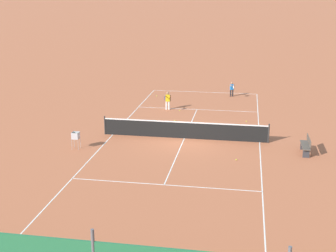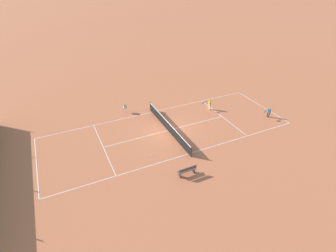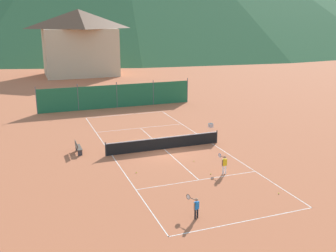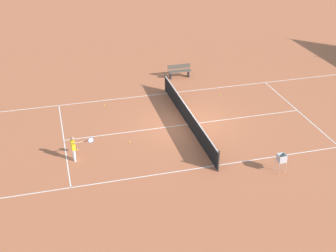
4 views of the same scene
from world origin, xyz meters
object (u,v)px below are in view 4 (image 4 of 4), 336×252
object	(u,v)px
player_far_baseline	(74,146)
ball_hopper	(281,159)
tennis_ball_alley_left	(104,106)
tennis_ball_by_net_left	(77,150)
tennis_ball_mid_court	(130,142)
tennis_ball_by_net_right	(220,95)
courtside_bench	(179,71)
tennis_net	(188,116)

from	to	relation	value
player_far_baseline	ball_hopper	distance (m)	9.24
tennis_ball_alley_left	tennis_ball_by_net_left	xyz separation A→B (m)	(4.47, -1.93, 0.00)
tennis_ball_mid_court	tennis_ball_by_net_left	xyz separation A→B (m)	(0.07, -2.54, 0.00)
tennis_ball_mid_court	ball_hopper	size ratio (longest dim) A/B	0.07
player_far_baseline	tennis_ball_mid_court	xyz separation A→B (m)	(-0.93, 2.70, -0.69)
player_far_baseline	ball_hopper	bearing A→B (deg)	68.86
player_far_baseline	ball_hopper	size ratio (longest dim) A/B	1.39
tennis_ball_mid_court	tennis_ball_by_net_left	world-z (taller)	same
player_far_baseline	tennis_ball_by_net_right	bearing A→B (deg)	118.78
courtside_bench	tennis_net	bearing A→B (deg)	-12.45
tennis_ball_by_net_right	courtside_bench	size ratio (longest dim) A/B	0.04
courtside_bench	tennis_ball_alley_left	bearing A→B (deg)	-60.62
tennis_net	ball_hopper	size ratio (longest dim) A/B	10.31
tennis_ball_mid_court	courtside_bench	size ratio (longest dim) A/B	0.04
tennis_ball_alley_left	courtside_bench	size ratio (longest dim) A/B	0.04
tennis_ball_by_net_left	courtside_bench	world-z (taller)	courtside_bench
tennis_ball_alley_left	tennis_net	bearing A→B (deg)	49.42
tennis_net	tennis_ball_by_net_left	world-z (taller)	tennis_net
tennis_net	tennis_ball_mid_court	distance (m)	3.49
tennis_net	tennis_ball_alley_left	xyz separation A→B (m)	(-3.35, -3.91, -0.47)
tennis_ball_mid_court	tennis_ball_alley_left	bearing A→B (deg)	-172.08
tennis_ball_by_net_right	tennis_ball_alley_left	bearing A→B (deg)	-93.45
tennis_ball_alley_left	ball_hopper	size ratio (longest dim) A/B	0.07
tennis_net	ball_hopper	xyz separation A→B (m)	(5.30, 2.62, 0.16)
tennis_net	tennis_ball_mid_court	size ratio (longest dim) A/B	139.09
ball_hopper	courtside_bench	distance (m)	11.71
tennis_ball_by_net_right	courtside_bench	xyz separation A→B (m)	(-3.41, -1.54, 0.42)
ball_hopper	player_far_baseline	bearing A→B (deg)	-111.14
tennis_ball_alley_left	ball_hopper	world-z (taller)	ball_hopper
tennis_ball_by_net_left	courtside_bench	xyz separation A→B (m)	(-7.46, 7.24, 0.42)
tennis_ball_by_net_right	tennis_net	bearing A→B (deg)	-45.00
tennis_net	courtside_bench	distance (m)	6.50
tennis_ball_by_net_right	ball_hopper	bearing A→B (deg)	-2.23
player_far_baseline	tennis_ball_by_net_left	world-z (taller)	player_far_baseline
courtside_bench	player_far_baseline	bearing A→B (deg)	-41.67
tennis_ball_by_net_left	tennis_net	bearing A→B (deg)	100.82
tennis_net	ball_hopper	world-z (taller)	tennis_net
tennis_ball_by_net_right	ball_hopper	xyz separation A→B (m)	(8.24, -0.32, 0.63)
tennis_net	player_far_baseline	xyz separation A→B (m)	(1.97, -6.00, 0.22)
player_far_baseline	tennis_net	bearing A→B (deg)	108.18
tennis_ball_by_net_left	player_far_baseline	bearing A→B (deg)	-10.46
tennis_net	courtside_bench	xyz separation A→B (m)	(-6.34, 1.40, -0.05)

